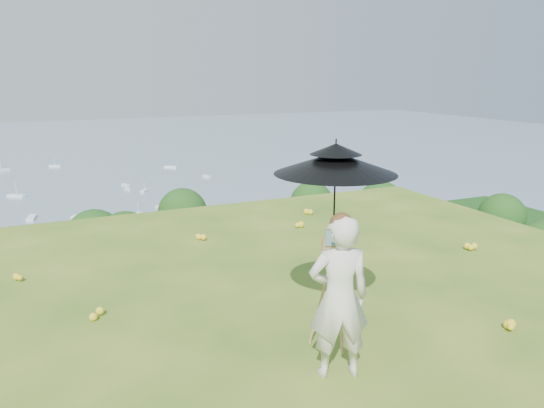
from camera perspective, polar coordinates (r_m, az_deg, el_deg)
name	(u,v)px	position (r m, az deg, el deg)	size (l,w,h in m)	color
ground	(269,364)	(5.93, -0.28, -16.85)	(14.00, 14.00, 0.00)	#3B671D
shoreline_tier	(69,337)	(88.73, -20.96, -13.23)	(170.00, 28.00, 8.00)	slate
bay_water	(41,163)	(247.46, -23.60, 4.09)	(700.00, 700.00, 0.00)	gray
slope_trees	(82,318)	(43.62, -19.73, -11.44)	(110.00, 50.00, 6.00)	#1F4D17
harbor_town	(65,298)	(86.07, -21.34, -9.36)	(110.00, 22.00, 5.00)	silver
moored_boats	(0,206)	(169.99, -27.19, -0.17)	(140.00, 140.00, 0.70)	white
wildflowers	(260,348)	(6.10, -1.27, -15.27)	(10.00, 10.50, 0.12)	yellow
painter	(339,297)	(5.41, 7.22, -9.93)	(0.62, 0.41, 1.71)	silver
field_easel	(333,288)	(6.03, 6.54, -8.98)	(0.53, 0.53, 1.39)	#AF7749
sun_umbrella	(335,195)	(5.74, 6.75, 0.93)	(1.32, 1.32, 1.22)	black
painter_cap	(342,220)	(5.14, 7.49, -1.67)	(0.22, 0.27, 0.10)	#D4747E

